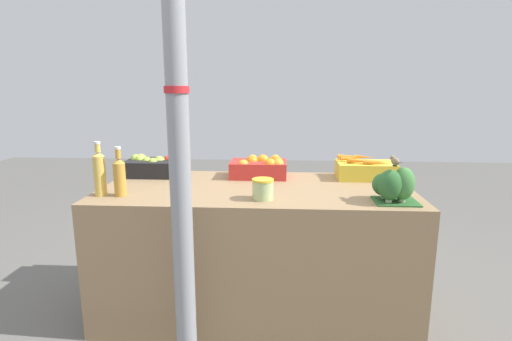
# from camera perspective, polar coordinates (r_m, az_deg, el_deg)

# --- Properties ---
(ground_plane) EXTENTS (10.00, 10.00, 0.00)m
(ground_plane) POSITION_cam_1_polar(r_m,az_deg,el_deg) (2.68, -0.00, -18.59)
(ground_plane) COLOR #605E59
(market_table) EXTENTS (1.83, 0.85, 0.77)m
(market_table) POSITION_cam_1_polar(r_m,az_deg,el_deg) (2.50, -0.00, -10.96)
(market_table) COLOR #937551
(market_table) RESTS_ON ground_plane
(support_pole) EXTENTS (0.11, 0.11, 2.61)m
(support_pole) POSITION_cam_1_polar(r_m,az_deg,el_deg) (1.76, -11.21, 9.84)
(support_pole) COLOR gray
(support_pole) RESTS_ON ground_plane
(apple_crate) EXTENTS (0.37, 0.24, 0.14)m
(apple_crate) POSITION_cam_1_polar(r_m,az_deg,el_deg) (2.76, -14.41, 0.62)
(apple_crate) COLOR black
(apple_crate) RESTS_ON market_table
(orange_crate) EXTENTS (0.37, 0.24, 0.14)m
(orange_crate) POSITION_cam_1_polar(r_m,az_deg,el_deg) (2.62, 0.62, 0.50)
(orange_crate) COLOR red
(orange_crate) RESTS_ON market_table
(carrot_crate) EXTENTS (0.37, 0.24, 0.14)m
(carrot_crate) POSITION_cam_1_polar(r_m,az_deg,el_deg) (2.68, 15.32, 0.13)
(carrot_crate) COLOR gold
(carrot_crate) RESTS_ON market_table
(broccoli_pile) EXTENTS (0.22, 0.20, 0.19)m
(broccoli_pile) POSITION_cam_1_polar(r_m,az_deg,el_deg) (2.17, 19.10, -2.05)
(broccoli_pile) COLOR #2D602D
(broccoli_pile) RESTS_ON market_table
(juice_bottle_golden) EXTENTS (0.06, 0.06, 0.30)m
(juice_bottle_golden) POSITION_cam_1_polar(r_m,az_deg,el_deg) (2.33, -21.45, -0.27)
(juice_bottle_golden) COLOR gold
(juice_bottle_golden) RESTS_ON market_table
(juice_bottle_amber) EXTENTS (0.06, 0.06, 0.27)m
(juice_bottle_amber) POSITION_cam_1_polar(r_m,az_deg,el_deg) (2.29, -18.92, -0.70)
(juice_bottle_amber) COLOR gold
(juice_bottle_amber) RESTS_ON market_table
(pickle_jar) EXTENTS (0.12, 0.12, 0.11)m
(pickle_jar) POSITION_cam_1_polar(r_m,az_deg,el_deg) (2.11, 0.97, -2.67)
(pickle_jar) COLOR #B2C684
(pickle_jar) RESTS_ON market_table
(sparrow_bird) EXTENTS (0.04, 0.14, 0.05)m
(sparrow_bird) POSITION_cam_1_polar(r_m,az_deg,el_deg) (2.16, 19.24, 1.31)
(sparrow_bird) COLOR #4C3D2D
(sparrow_bird) RESTS_ON broccoli_pile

